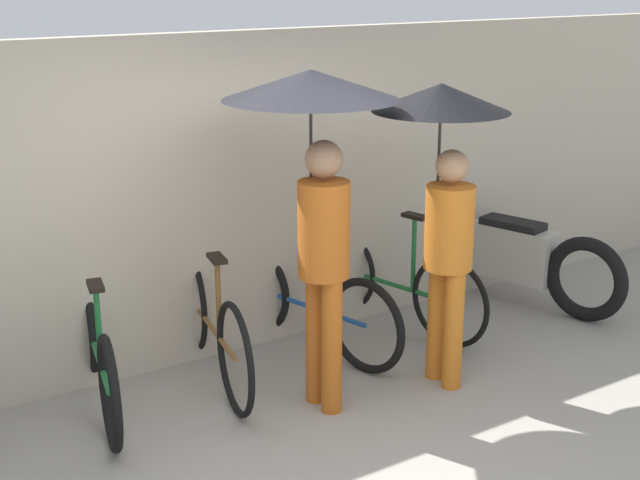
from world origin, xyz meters
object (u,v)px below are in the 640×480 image
at_px(pedestrian_center, 444,160).
at_px(motorcycle, 510,256).
at_px(parked_bicycle_3, 307,304).
at_px(parked_bicycle_1, 98,353).
at_px(parked_bicycle_4, 393,282).
at_px(pedestrian_leading, 315,143).
at_px(parked_bicycle_2, 212,324).

bearing_deg(pedestrian_center, motorcycle, 32.02).
bearing_deg(parked_bicycle_3, parked_bicycle_1, 76.92).
distance_m(parked_bicycle_1, motorcycle, 3.56).
height_order(parked_bicycle_4, pedestrian_center, pedestrian_center).
distance_m(parked_bicycle_1, pedestrian_leading, 1.92).
height_order(parked_bicycle_1, parked_bicycle_4, parked_bicycle_1).
distance_m(pedestrian_center, motorcycle, 2.04).
distance_m(parked_bicycle_2, pedestrian_center, 1.91).
relative_size(parked_bicycle_1, parked_bicycle_3, 1.01).
relative_size(parked_bicycle_1, parked_bicycle_2, 0.97).
bearing_deg(parked_bicycle_4, parked_bicycle_3, 78.97).
distance_m(parked_bicycle_3, pedestrian_center, 1.53).
bearing_deg(parked_bicycle_1, parked_bicycle_4, -76.37).
height_order(parked_bicycle_4, pedestrian_leading, pedestrian_leading).
distance_m(parked_bicycle_2, pedestrian_leading, 1.53).
relative_size(parked_bicycle_3, parked_bicycle_4, 1.00).
bearing_deg(parked_bicycle_2, pedestrian_leading, -137.46).
distance_m(parked_bicycle_2, parked_bicycle_3, 0.79).
xyz_separation_m(parked_bicycle_3, pedestrian_center, (0.48, -0.87, 1.16)).
bearing_deg(parked_bicycle_2, parked_bicycle_4, -76.71).
bearing_deg(parked_bicycle_2, parked_bicycle_1, 100.22).
height_order(parked_bicycle_4, motorcycle, parked_bicycle_4).
relative_size(parked_bicycle_3, motorcycle, 0.87).
bearing_deg(parked_bicycle_1, pedestrian_leading, -107.04).
xyz_separation_m(parked_bicycle_1, parked_bicycle_2, (0.79, -0.02, 0.02)).
relative_size(pedestrian_leading, pedestrian_center, 1.06).
height_order(parked_bicycle_1, parked_bicycle_3, parked_bicycle_3).
bearing_deg(parked_bicycle_4, pedestrian_center, 148.88).
height_order(pedestrian_leading, motorcycle, pedestrian_leading).
bearing_deg(motorcycle, parked_bicycle_2, 74.31).
relative_size(parked_bicycle_4, pedestrian_leading, 0.82).
xyz_separation_m(parked_bicycle_3, parked_bicycle_4, (0.79, 0.01, 0.01)).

